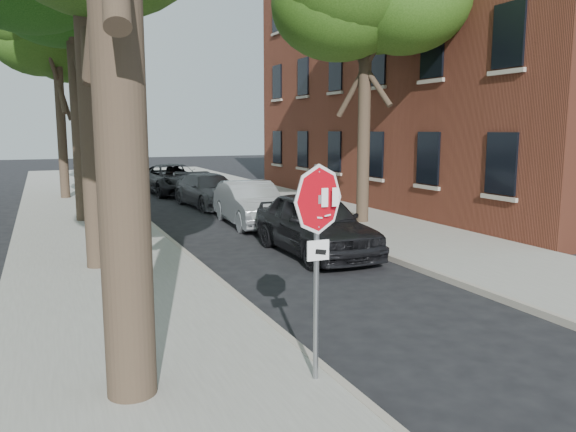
% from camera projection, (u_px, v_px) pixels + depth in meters
% --- Properties ---
extents(ground, '(120.00, 120.00, 0.00)m').
position_uv_depth(ground, '(365.00, 377.00, 7.12)').
color(ground, black).
rests_on(ground, ground).
extents(sidewalk_left, '(4.00, 55.00, 0.12)m').
position_uv_depth(sidewalk_left, '(86.00, 232.00, 16.98)').
color(sidewalk_left, gray).
rests_on(sidewalk_left, ground).
extents(sidewalk_right, '(4.00, 55.00, 0.12)m').
position_uv_depth(sidewalk_right, '(333.00, 215.00, 20.36)').
color(sidewalk_right, gray).
rests_on(sidewalk_right, ground).
extents(curb_left, '(0.12, 55.00, 0.13)m').
position_uv_depth(curb_left, '(154.00, 227.00, 17.79)').
color(curb_left, '#9E9384').
rests_on(curb_left, ground).
extents(curb_right, '(0.12, 55.00, 0.13)m').
position_uv_depth(curb_right, '(281.00, 218.00, 19.54)').
color(curb_right, '#9E9384').
rests_on(curb_right, ground).
extents(apartment_building, '(12.20, 20.20, 15.30)m').
position_uv_depth(apartment_building, '(477.00, 23.00, 24.19)').
color(apartment_building, brown).
rests_on(apartment_building, ground).
extents(stop_sign, '(0.76, 0.34, 2.61)m').
position_uv_depth(stop_sign, '(318.00, 231.00, 6.53)').
color(stop_sign, gray).
rests_on(stop_sign, sidewalk_left).
extents(tree_far, '(5.29, 4.91, 9.33)m').
position_uv_depth(tree_far, '(55.00, 33.00, 24.05)').
color(tree_far, black).
rests_on(tree_far, sidewalk_left).
extents(car_a, '(1.86, 4.60, 1.56)m').
position_uv_depth(car_a, '(315.00, 224.00, 14.07)').
color(car_a, black).
rests_on(car_a, ground).
extents(car_b, '(1.75, 4.44, 1.44)m').
position_uv_depth(car_b, '(250.00, 203.00, 18.40)').
color(car_b, '#A1A4A9').
rests_on(car_b, ground).
extents(car_c, '(2.32, 4.79, 1.34)m').
position_uv_depth(car_c, '(210.00, 191.00, 22.75)').
color(car_c, '#46454A').
rests_on(car_c, ground).
extents(car_d, '(2.88, 5.43, 1.45)m').
position_uv_depth(car_d, '(173.00, 179.00, 27.33)').
color(car_d, black).
rests_on(car_d, ground).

